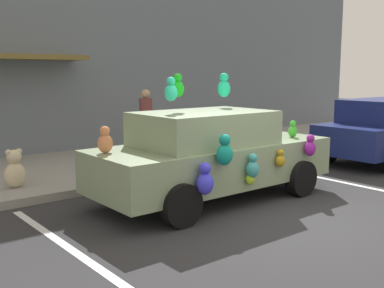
{
  "coord_description": "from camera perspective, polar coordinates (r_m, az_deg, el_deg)",
  "views": [
    {
      "loc": [
        -5.3,
        -4.48,
        2.19
      ],
      "look_at": [
        -0.06,
        2.02,
        0.9
      ],
      "focal_mm": 43.36,
      "sensor_mm": 36.0,
      "label": 1
    }
  ],
  "objects": [
    {
      "name": "ground_plane",
      "position": [
        7.28,
        10.55,
        -8.88
      ],
      "size": [
        60.0,
        60.0,
        0.0
      ],
      "primitive_type": "plane",
      "color": "#2D2D30"
    },
    {
      "name": "parking_stripe_front",
      "position": [
        10.0,
        16.59,
        -4.22
      ],
      "size": [
        0.12,
        3.6,
        0.01
      ],
      "primitive_type": "cube",
      "color": "silver",
      "rests_on": "ground"
    },
    {
      "name": "parking_stripe_rear",
      "position": [
        6.32,
        -15.54,
        -11.78
      ],
      "size": [
        0.12,
        3.6,
        0.01
      ],
      "primitive_type": "cube",
      "color": "silver",
      "rests_on": "ground"
    },
    {
      "name": "sidewalk",
      "position": [
        11.06,
        -9.5,
        -2.36
      ],
      "size": [
        24.0,
        4.0,
        0.15
      ],
      "primitive_type": "cube",
      "color": "gray",
      "rests_on": "ground"
    },
    {
      "name": "teddy_bear_on_sidewalk",
      "position": [
        8.85,
        -20.97,
        -2.98
      ],
      "size": [
        0.37,
        0.31,
        0.7
      ],
      "color": "beige",
      "rests_on": "sidewalk"
    },
    {
      "name": "plush_covered_car",
      "position": [
        7.98,
        2.48,
        -1.23
      ],
      "size": [
        4.36,
        2.0,
        2.18
      ],
      "color": "gray",
      "rests_on": "ground"
    },
    {
      "name": "storefront_building",
      "position": [
        12.8,
        -14.79,
        13.0
      ],
      "size": [
        24.0,
        1.25,
        6.4
      ],
      "color": "slate",
      "rests_on": "ground"
    },
    {
      "name": "pedestrian_near_shopfront",
      "position": [
        11.34,
        -5.67,
        2.28
      ],
      "size": [
        0.32,
        0.32,
        1.64
      ],
      "color": "brown",
      "rests_on": "sidewalk"
    }
  ]
}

